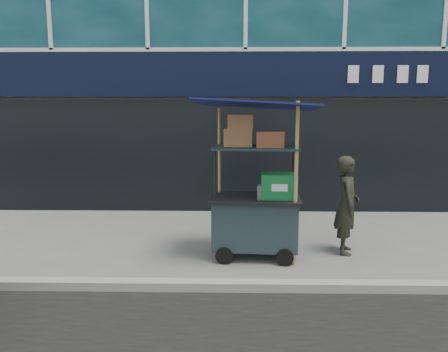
{
  "coord_description": "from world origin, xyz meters",
  "views": [
    {
      "loc": [
        -0.25,
        -5.34,
        2.3
      ],
      "look_at": [
        -0.38,
        1.2,
        1.22
      ],
      "focal_mm": 35.0,
      "sensor_mm": 36.0,
      "label": 1
    }
  ],
  "objects": [
    {
      "name": "ground",
      "position": [
        0.0,
        0.0,
        0.0
      ],
      "size": [
        80.0,
        80.0,
        0.0
      ],
      "primitive_type": "plane",
      "color": "slate",
      "rests_on": "ground"
    },
    {
      "name": "curb",
      "position": [
        0.0,
        -0.2,
        0.06
      ],
      "size": [
        80.0,
        0.18,
        0.12
      ],
      "primitive_type": "cube",
      "color": "gray",
      "rests_on": "ground"
    },
    {
      "name": "vendor_cart",
      "position": [
        0.1,
        1.05,
        0.84
      ],
      "size": [
        1.84,
        1.36,
        2.39
      ],
      "rotation": [
        0.0,
        0.0,
        -0.07
      ],
      "color": "black",
      "rests_on": "ground"
    },
    {
      "name": "vendor_man",
      "position": [
        1.51,
        1.25,
        0.76
      ],
      "size": [
        0.45,
        0.61,
        1.52
      ],
      "primitive_type": "imported",
      "rotation": [
        0.0,
        0.0,
        1.4
      ],
      "color": "black",
      "rests_on": "ground"
    }
  ]
}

